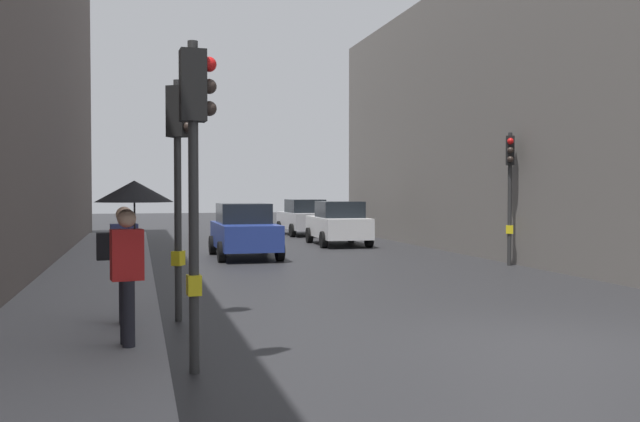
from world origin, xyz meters
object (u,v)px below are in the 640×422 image
(traffic_light_near_left, at_px, (195,145))
(car_blue_van, at_px, (244,231))
(traffic_light_near_right, at_px, (179,156))
(traffic_light_mid_street, at_px, (510,174))
(pedestrian_with_grey_backpack, at_px, (121,258))
(car_white_compact, at_px, (338,223))
(pedestrian_with_umbrella, at_px, (132,216))
(car_silver_hatchback, at_px, (304,217))

(traffic_light_near_left, bearing_deg, car_blue_van, 79.10)
(traffic_light_near_right, relative_size, traffic_light_mid_street, 1.03)
(traffic_light_near_right, relative_size, pedestrian_with_grey_backpack, 2.26)
(traffic_light_near_left, bearing_deg, car_white_compact, 68.46)
(car_white_compact, distance_m, pedestrian_with_umbrella, 18.70)
(traffic_light_near_left, bearing_deg, pedestrian_with_umbrella, 126.45)
(traffic_light_mid_street, xyz_separation_m, pedestrian_with_grey_backpack, (-10.65, -6.95, -1.50))
(traffic_light_mid_street, xyz_separation_m, pedestrian_with_umbrella, (-10.47, -8.45, -0.82))
(car_white_compact, bearing_deg, car_blue_van, -137.45)
(traffic_light_near_left, distance_m, car_blue_van, 14.27)
(traffic_light_near_left, distance_m, pedestrian_with_umbrella, 1.50)
(traffic_light_mid_street, xyz_separation_m, car_silver_hatchback, (-2.53, 14.92, -1.78))
(car_silver_hatchback, bearing_deg, car_white_compact, -91.16)
(car_blue_van, height_order, car_silver_hatchback, same)
(traffic_light_mid_street, distance_m, pedestrian_with_grey_backpack, 12.81)
(traffic_light_mid_street, distance_m, car_white_compact, 9.09)
(traffic_light_near_left, height_order, car_silver_hatchback, traffic_light_near_left)
(car_silver_hatchback, height_order, pedestrian_with_umbrella, pedestrian_with_umbrella)
(car_blue_van, bearing_deg, traffic_light_mid_street, -32.27)
(traffic_light_mid_street, bearing_deg, traffic_light_near_left, -135.91)
(traffic_light_near_left, relative_size, pedestrian_with_grey_backpack, 2.21)
(car_white_compact, bearing_deg, traffic_light_near_left, -111.54)
(car_blue_van, relative_size, pedestrian_with_umbrella, 1.97)
(car_blue_van, bearing_deg, pedestrian_with_grey_backpack, -107.43)
(traffic_light_near_right, height_order, traffic_light_mid_street, traffic_light_near_right)
(car_white_compact, bearing_deg, car_silver_hatchback, 88.84)
(traffic_light_near_left, distance_m, car_silver_hatchback, 25.47)
(pedestrian_with_umbrella, relative_size, pedestrian_with_grey_backpack, 1.21)
(car_silver_hatchback, xyz_separation_m, pedestrian_with_grey_backpack, (-8.12, -21.88, 0.29))
(car_blue_van, distance_m, car_silver_hatchback, 11.40)
(car_blue_van, bearing_deg, car_silver_hatchback, 66.54)
(traffic_light_mid_street, xyz_separation_m, traffic_light_near_left, (-9.74, -9.44, 0.04))
(traffic_light_mid_street, bearing_deg, traffic_light_near_right, -147.91)
(traffic_light_near_right, bearing_deg, pedestrian_with_grey_backpack, -137.01)
(car_white_compact, relative_size, pedestrian_with_grey_backpack, 2.42)
(traffic_light_mid_street, bearing_deg, car_white_compact, 107.34)
(traffic_light_mid_street, bearing_deg, pedestrian_with_grey_backpack, -146.86)
(traffic_light_near_left, xyz_separation_m, car_blue_van, (2.68, 13.90, -1.82))
(pedestrian_with_umbrella, xyz_separation_m, pedestrian_with_grey_backpack, (-0.18, 1.49, -0.68))
(traffic_light_near_right, bearing_deg, pedestrian_with_umbrella, -107.34)
(pedestrian_with_umbrella, bearing_deg, pedestrian_with_grey_backpack, 96.76)
(traffic_light_mid_street, xyz_separation_m, car_blue_van, (-7.07, 4.46, -1.78))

